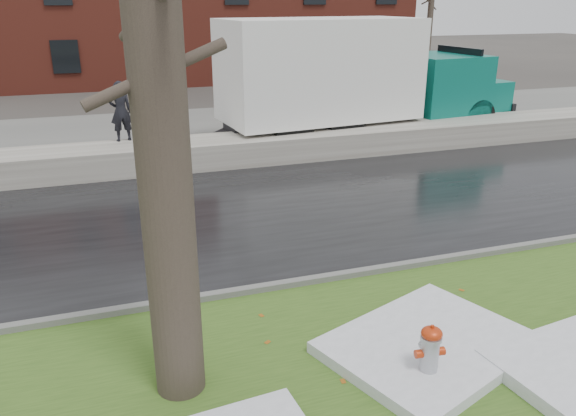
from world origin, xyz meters
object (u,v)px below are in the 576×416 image
object	(u,v)px
fire_hydrant	(430,351)
box_truck	(354,77)
tree	(157,82)
worker	(121,111)

from	to	relation	value
fire_hydrant	box_truck	xyz separation A→B (m)	(4.46, 12.04, 1.63)
tree	box_truck	xyz separation A→B (m)	(7.36, 11.19, -1.62)
fire_hydrant	worker	world-z (taller)	worker
fire_hydrant	box_truck	bearing A→B (deg)	76.31
box_truck	fire_hydrant	bearing A→B (deg)	-116.33
tree	worker	bearing A→B (deg)	90.32
tree	box_truck	distance (m)	13.49
box_truck	worker	distance (m)	7.49
box_truck	worker	xyz separation A→B (m)	(-7.42, -0.91, -0.51)
fire_hydrant	worker	size ratio (longest dim) A/B	0.47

